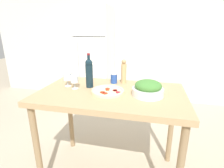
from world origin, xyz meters
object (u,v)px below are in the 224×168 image
object	(u,v)px
wine_glass_near	(74,80)
salad_bowl	(148,89)
wine_glass_far	(67,77)
wine_bottle	(89,72)
salt_canister	(114,78)
refrigerator	(96,57)
pepper_mill	(124,72)
homemade_pizza	(108,91)

from	to	relation	value
wine_glass_near	salad_bowl	bearing A→B (deg)	-1.86
wine_glass_far	wine_bottle	bearing A→B (deg)	6.37
wine_glass_near	salt_canister	world-z (taller)	wine_glass_near
refrigerator	pepper_mill	size ratio (longest dim) A/B	7.49
salad_bowl	refrigerator	bearing A→B (deg)	120.29
salad_bowl	homemade_pizza	world-z (taller)	salad_bowl
refrigerator	wine_glass_near	distance (m)	1.83
wine_glass_near	homemade_pizza	bearing A→B (deg)	-5.03
wine_bottle	salt_canister	world-z (taller)	wine_bottle
wine_bottle	wine_glass_far	size ratio (longest dim) A/B	2.48
wine_glass_far	homemade_pizza	world-z (taller)	wine_glass_far
wine_glass_near	salad_bowl	size ratio (longest dim) A/B	0.49
wine_glass_near	pepper_mill	world-z (taller)	pepper_mill
pepper_mill	salad_bowl	bearing A→B (deg)	-49.81
wine_glass_near	wine_glass_far	distance (m)	0.12
wine_glass_far	salad_bowl	bearing A→B (deg)	-5.70
homemade_pizza	refrigerator	bearing A→B (deg)	111.26
salt_canister	wine_bottle	bearing A→B (deg)	-138.60
wine_glass_far	salt_canister	size ratio (longest dim) A/B	1.23
wine_glass_far	pepper_mill	distance (m)	0.57
pepper_mill	homemade_pizza	distance (m)	0.35
wine_glass_near	wine_glass_far	world-z (taller)	same
salad_bowl	salt_canister	world-z (taller)	salad_bowl
salad_bowl	salt_canister	distance (m)	0.46
pepper_mill	salt_canister	distance (m)	0.12
wine_glass_near	salt_canister	size ratio (longest dim) A/B	1.23
salad_bowl	wine_glass_near	bearing A→B (deg)	178.14
refrigerator	pepper_mill	bearing A→B (deg)	-62.06
salad_bowl	salt_canister	xyz separation A→B (m)	(-0.36, 0.28, -0.01)
refrigerator	wine_glass_near	xyz separation A→B (m)	(0.37, -1.79, 0.09)
salad_bowl	homemade_pizza	xyz separation A→B (m)	(-0.35, -0.01, -0.05)
refrigerator	salad_bowl	size ratio (longest dim) A/B	6.96
wine_glass_far	homemade_pizza	distance (m)	0.45
wine_glass_far	salad_bowl	world-z (taller)	salad_bowl
wine_bottle	pepper_mill	size ratio (longest dim) A/B	1.32
pepper_mill	wine_glass_near	bearing A→B (deg)	-145.76
wine_glass_near	wine_glass_far	xyz separation A→B (m)	(-0.10, 0.06, 0.00)
wine_glass_far	salad_bowl	xyz separation A→B (m)	(0.78, -0.08, -0.03)
pepper_mill	salad_bowl	world-z (taller)	pepper_mill
wine_glass_near	homemade_pizza	distance (m)	0.34
wine_glass_far	refrigerator	bearing A→B (deg)	98.99
wine_bottle	wine_glass_far	bearing A→B (deg)	-173.63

